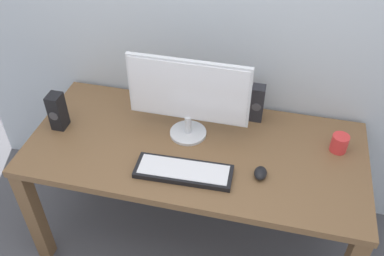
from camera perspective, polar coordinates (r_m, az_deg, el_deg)
ground_plane at (r=2.76m, az=0.37°, el=-13.78°), size 6.00×6.00×0.00m
desk at (r=2.27m, az=0.44°, el=-4.35°), size 1.75×0.80×0.74m
monitor at (r=2.12m, az=-0.51°, el=4.45°), size 0.62×0.20×0.45m
keyboard_primary at (r=2.05m, az=-1.14°, el=-5.86°), size 0.48×0.18×0.03m
mouse at (r=2.06m, az=9.21°, el=-6.02°), size 0.06×0.09×0.04m
speaker_right at (r=2.33m, az=8.78°, el=3.34°), size 0.07×0.08×0.21m
speaker_left at (r=2.37m, az=-17.69°, el=2.17°), size 0.07×0.09×0.21m
coffee_mug at (r=2.27m, az=19.26°, el=-1.94°), size 0.09×0.09×0.09m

